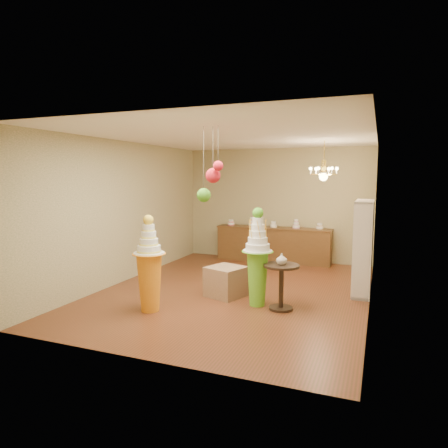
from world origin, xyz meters
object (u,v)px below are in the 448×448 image
(pedestal_green, at_px, (257,265))
(sideboard, at_px, (273,244))
(pedestal_orange, at_px, (150,273))
(round_table, at_px, (281,280))

(pedestal_green, bearing_deg, sideboard, 100.17)
(pedestal_orange, height_order, round_table, pedestal_orange)
(pedestal_green, distance_m, sideboard, 3.75)
(pedestal_orange, relative_size, sideboard, 0.53)
(pedestal_green, xyz_separation_m, round_table, (0.44, -0.06, -0.21))
(round_table, bearing_deg, pedestal_orange, -156.87)
(pedestal_green, height_order, sideboard, pedestal_green)
(pedestal_orange, height_order, sideboard, pedestal_orange)
(pedestal_orange, bearing_deg, round_table, 23.13)
(pedestal_green, height_order, round_table, pedestal_green)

